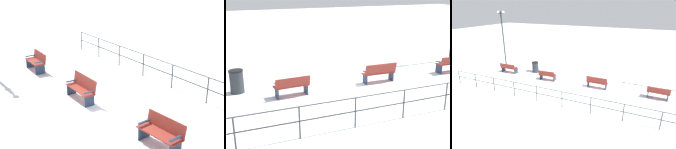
# 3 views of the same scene
# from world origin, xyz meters

# --- Properties ---
(ground_plane) EXTENTS (80.00, 80.00, 0.00)m
(ground_plane) POSITION_xyz_m (0.00, 0.00, 0.00)
(ground_plane) COLOR white
(ground_plane) RESTS_ON ground
(bench_nearest) EXTENTS (0.60, 1.38, 0.86)m
(bench_nearest) POSITION_xyz_m (0.05, -6.06, 0.45)
(bench_nearest) COLOR maroon
(bench_nearest) RESTS_ON ground
(bench_second) EXTENTS (0.51, 1.54, 0.91)m
(bench_second) POSITION_xyz_m (0.04, -2.02, 0.47)
(bench_second) COLOR maroon
(bench_second) RESTS_ON ground
(bench_third) EXTENTS (0.63, 1.42, 0.84)m
(bench_third) POSITION_xyz_m (-0.13, 2.02, 0.43)
(bench_third) COLOR maroon
(bench_third) RESTS_ON ground
(waterfront_railing) EXTENTS (0.05, 15.94, 1.01)m
(waterfront_railing) POSITION_xyz_m (-3.47, -0.00, 0.68)
(waterfront_railing) COLOR #383D42
(waterfront_railing) RESTS_ON ground
(trash_bin) EXTENTS (0.58, 0.58, 0.96)m
(trash_bin) POSITION_xyz_m (1.15, 3.97, 0.48)
(trash_bin) COLOR #2D3338
(trash_bin) RESTS_ON ground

